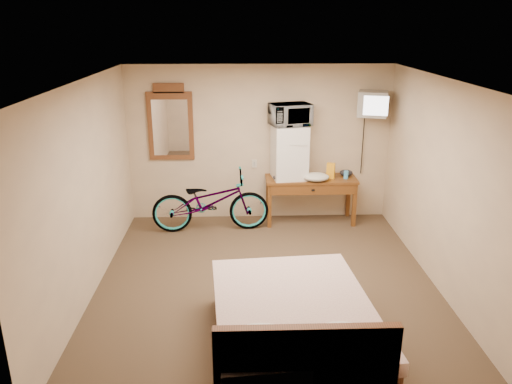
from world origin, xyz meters
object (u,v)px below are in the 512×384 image
mini_fridge (289,152)px  bed (294,327)px  crt_television (373,104)px  blue_cup (346,175)px  microwave (290,115)px  bicycle (211,202)px  wall_mirror (170,123)px  desk (311,185)px

mini_fridge → bed: size_ratio=0.40×
crt_television → bed: crt_television is taller
crt_television → blue_cup: bearing=-172.1°
mini_fridge → crt_television: size_ratio=1.38×
microwave → bicycle: bearing=179.3°
bed → microwave: bearing=85.4°
wall_mirror → bicycle: size_ratio=0.67×
desk → wall_mirror: wall_mirror is taller
microwave → bicycle: microwave is taller
blue_cup → wall_mirror: (-2.77, 0.30, 0.78)m
microwave → blue_cup: 1.31m
desk → blue_cup: 0.58m
desk → wall_mirror: bearing=172.9°
blue_cup → bed: bed is taller
microwave → crt_television: crt_television is taller
blue_cup → wall_mirror: 2.89m
crt_television → wall_mirror: size_ratio=0.51×
blue_cup → wall_mirror: size_ratio=0.10×
crt_television → wall_mirror: bearing=175.4°
mini_fridge → wall_mirror: (-1.87, 0.22, 0.42)m
blue_cup → microwave: bearing=174.9°
microwave → bed: bearing=-109.8°
bed → wall_mirror: bearing=113.6°
wall_mirror → bed: 4.19m
microwave → bed: 3.74m
blue_cup → wall_mirror: wall_mirror is taller
crt_television → bicycle: bearing=-173.4°
mini_fridge → desk: bearing=-8.9°
mini_fridge → bed: 3.55m
microwave → bed: microwave is taller
crt_television → bed: size_ratio=0.29×
bicycle → bed: 3.26m
crt_television → bicycle: (-2.49, -0.29, -1.45)m
desk → crt_television: (0.90, 0.02, 1.29)m
mini_fridge → blue_cup: 0.97m
bed → crt_television: bearing=65.8°
desk → crt_television: 1.57m
bicycle → blue_cup: bearing=-87.6°
desk → bed: 3.45m
desk → microwave: size_ratio=2.40×
desk → bicycle: size_ratio=0.80×
desk → blue_cup: bearing=-2.5°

